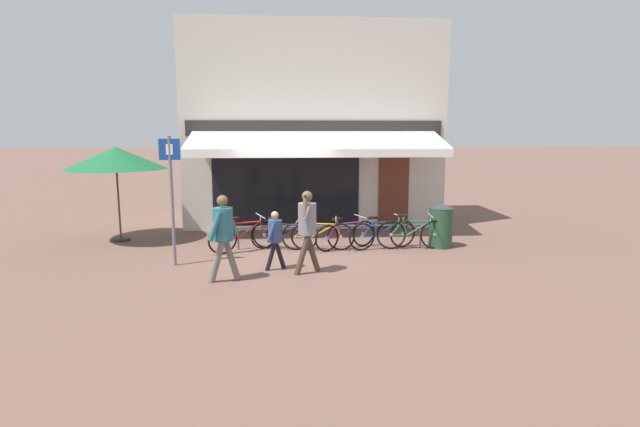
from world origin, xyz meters
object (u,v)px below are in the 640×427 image
(bicycle_red, at_px, (244,236))
(pedestrian_adult, at_px, (307,223))
(bicycle_orange, at_px, (318,236))
(bicycle_blue, at_px, (382,234))
(pedestrian_second_adult, at_px, (223,229))
(bicycle_black, at_px, (284,235))
(pedestrian_child, at_px, (275,234))
(bicycle_purple, at_px, (346,235))
(litter_bin, at_px, (441,225))
(bicycle_green, at_px, (413,234))
(cafe_parasol, at_px, (116,158))
(parking_sign, at_px, (171,188))

(bicycle_red, distance_m, pedestrian_adult, 2.48)
(bicycle_orange, relative_size, bicycle_blue, 1.02)
(bicycle_blue, distance_m, pedestrian_second_adult, 4.36)
(bicycle_black, relative_size, pedestrian_child, 1.30)
(bicycle_orange, distance_m, pedestrian_adult, 2.07)
(bicycle_red, distance_m, bicycle_black, 0.97)
(bicycle_purple, xyz_separation_m, litter_bin, (2.40, 0.05, 0.19))
(bicycle_orange, bearing_deg, bicycle_red, -173.96)
(pedestrian_child, bearing_deg, bicycle_red, -61.02)
(bicycle_green, distance_m, litter_bin, 0.79)
(bicycle_red, relative_size, pedestrian_child, 1.33)
(bicycle_green, bearing_deg, bicycle_red, -177.90)
(bicycle_red, relative_size, bicycle_purple, 1.04)
(bicycle_red, relative_size, cafe_parasol, 0.65)
(pedestrian_second_adult, relative_size, litter_bin, 1.53)
(bicycle_red, distance_m, cafe_parasol, 4.09)
(bicycle_orange, distance_m, cafe_parasol, 5.65)
(pedestrian_adult, height_order, pedestrian_second_adult, pedestrian_adult)
(bicycle_orange, xyz_separation_m, pedestrian_child, (-1.00, -1.63, 0.38))
(bicycle_purple, distance_m, litter_bin, 2.41)
(pedestrian_child, height_order, parking_sign, parking_sign)
(bicycle_orange, bearing_deg, parking_sign, -154.21)
(bicycle_black, xyz_separation_m, pedestrian_adult, (0.48, -2.06, 0.68))
(bicycle_red, height_order, bicycle_green, bicycle_red)
(pedestrian_second_adult, relative_size, parking_sign, 0.61)
(pedestrian_child, xyz_separation_m, parking_sign, (-2.18, 0.48, 0.93))
(pedestrian_second_adult, height_order, parking_sign, parking_sign)
(bicycle_blue, relative_size, bicycle_green, 0.97)
(bicycle_red, xyz_separation_m, bicycle_black, (0.96, 0.13, -0.04))
(pedestrian_child, bearing_deg, bicycle_purple, -131.46)
(bicycle_orange, xyz_separation_m, litter_bin, (3.09, 0.13, 0.19))
(bicycle_purple, distance_m, bicycle_blue, 0.91)
(bicycle_blue, height_order, pedestrian_adult, pedestrian_adult)
(bicycle_red, height_order, bicycle_blue, bicycle_red)
(bicycle_red, distance_m, pedestrian_second_adult, 2.47)
(pedestrian_adult, bearing_deg, bicycle_blue, -141.46)
(bicycle_red, xyz_separation_m, pedestrian_adult, (1.43, -1.92, 0.65))
(bicycle_orange, bearing_deg, cafe_parasol, 169.87)
(bicycle_purple, relative_size, litter_bin, 1.45)
(bicycle_blue, xyz_separation_m, bicycle_green, (0.74, -0.07, 0.02))
(bicycle_orange, bearing_deg, litter_bin, 8.36)
(litter_bin, height_order, parking_sign, parking_sign)
(bicycle_blue, xyz_separation_m, pedestrian_child, (-2.60, -1.65, 0.38))
(pedestrian_child, bearing_deg, pedestrian_adult, 158.85)
(parking_sign, distance_m, cafe_parasol, 3.32)
(bicycle_purple, xyz_separation_m, bicycle_green, (1.64, -0.12, 0.03))
(bicycle_green, relative_size, cafe_parasol, 0.70)
(litter_bin, bearing_deg, pedestrian_child, -156.78)
(pedestrian_adult, xyz_separation_m, pedestrian_second_adult, (-1.63, -0.45, -0.02))
(bicycle_red, height_order, cafe_parasol, cafe_parasol)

